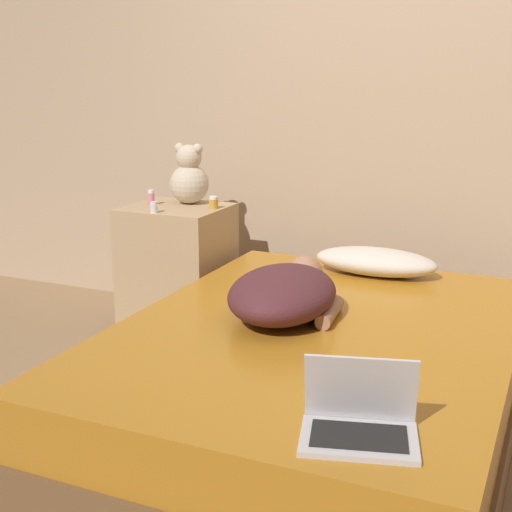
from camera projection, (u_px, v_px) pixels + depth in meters
The scene contains 11 objects.
ground_plane at pixel (315, 434), 2.85m from camera, with size 12.00×12.00×0.00m, color #937551.
wall_back at pixel (403, 93), 3.67m from camera, with size 8.00×0.06×2.60m.
bed at pixel (316, 382), 2.79m from camera, with size 1.48×2.02×0.46m.
nightstand at pixel (178, 272), 3.84m from camera, with size 0.52×0.46×0.72m.
pillow at pixel (376, 261), 3.42m from camera, with size 0.59×0.27×0.13m.
person_lying at pixel (285, 292), 2.84m from camera, with size 0.47×0.76×0.20m.
laptop at pixel (359, 419), 1.90m from camera, with size 0.35×0.29×0.22m.
teddy_bear at pixel (189, 178), 3.81m from camera, with size 0.21×0.21×0.32m.
bottle_white at pixel (154, 207), 3.58m from camera, with size 0.04×0.04×0.06m.
bottle_amber at pixel (214, 203), 3.69m from camera, with size 0.05×0.05×0.06m.
bottle_pink at pixel (151, 198), 3.79m from camera, with size 0.03×0.03×0.08m.
Camera 1 is at (0.83, -2.46, 1.40)m, focal length 50.00 mm.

